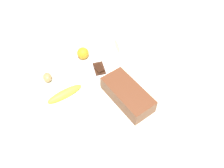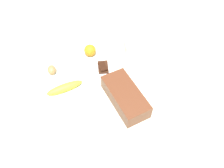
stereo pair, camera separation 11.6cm
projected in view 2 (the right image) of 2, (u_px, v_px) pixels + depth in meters
ground_plane at (112, 90)px, 1.20m from camera, size 2.40×2.40×0.02m
loaf_pan at (125, 96)px, 1.11m from camera, size 0.30×0.19×0.08m
flour_bowl at (69, 143)px, 0.97m from camera, size 0.12×0.12×0.07m
banana at (65, 88)px, 1.17m from camera, size 0.08×0.20×0.04m
orange_fruit at (90, 50)px, 1.33m from camera, size 0.07×0.07×0.07m
butter_block at (130, 47)px, 1.35m from camera, size 0.10×0.07×0.06m
egg_near_butter at (52, 70)px, 1.25m from camera, size 0.06×0.05×0.05m
chocolate_plate at (103, 68)px, 1.27m from camera, size 0.13×0.13×0.03m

